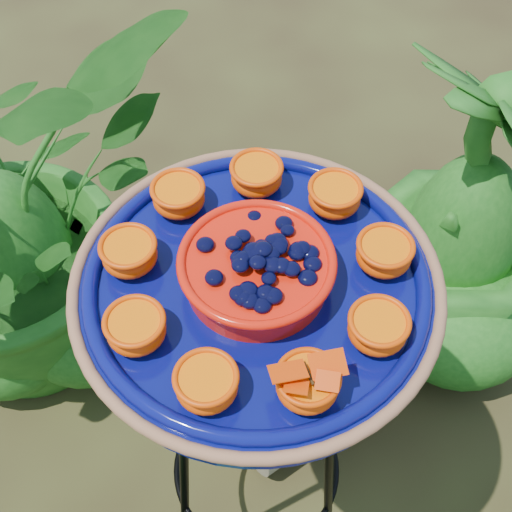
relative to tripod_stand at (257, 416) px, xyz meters
name	(u,v)px	position (x,y,z in m)	size (l,w,h in m)	color
ground_plane	(296,488)	(0.11, 0.05, -0.57)	(20.00, 20.00, 0.00)	black
tripod_stand	(257,416)	(0.00, 0.00, 0.00)	(0.40, 0.40, 0.94)	black
feeder_dish	(257,283)	(0.00, 0.00, 0.41)	(0.56, 0.56, 0.11)	#080C5E
driftwood_log	(339,379)	(0.27, 0.27, -0.47)	(0.20, 0.20, 0.59)	gray
shrub_back_right	(469,212)	(0.63, 0.49, -0.14)	(0.49, 0.49, 0.87)	#1A5416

